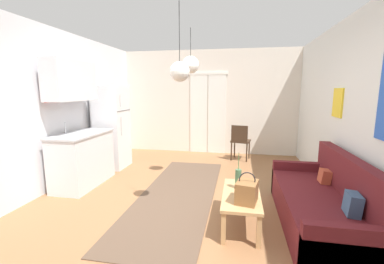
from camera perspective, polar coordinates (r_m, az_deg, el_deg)
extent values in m
cube|color=#8E603D|center=(3.59, -3.59, -18.78)|extent=(5.08, 7.62, 0.10)
cube|color=silver|center=(6.68, 3.81, 6.73)|extent=(4.68, 0.10, 2.67)
cube|color=white|center=(6.67, 1.53, 4.03)|extent=(0.45, 0.02, 2.04)
cube|color=white|center=(6.62, 5.60, 3.94)|extent=(0.45, 0.02, 2.04)
cube|color=white|center=(6.62, 3.65, 13.05)|extent=(1.01, 0.03, 0.06)
cube|color=silver|center=(3.43, 36.54, 2.32)|extent=(0.10, 7.22, 2.67)
cube|color=yellow|center=(4.35, 30.06, 5.75)|extent=(0.02, 0.35, 0.43)
cube|color=silver|center=(4.36, -34.53, 3.65)|extent=(0.10, 7.22, 2.67)
cube|color=red|center=(4.74, -29.29, 8.32)|extent=(0.02, 0.32, 0.40)
cube|color=brown|center=(4.18, -3.13, -13.71)|extent=(1.13, 3.46, 0.01)
cube|color=#5B191E|center=(3.54, 26.42, -15.66)|extent=(0.82, 2.02, 0.41)
cube|color=#5B191E|center=(3.56, 32.02, -11.91)|extent=(0.15, 2.02, 0.88)
cube|color=#5B191E|center=(2.72, 32.36, -22.59)|extent=(0.82, 0.11, 0.54)
cube|color=#5B191E|center=(4.38, 23.11, -9.67)|extent=(0.82, 0.11, 0.54)
cube|color=#3D5B7F|center=(3.09, 32.54, -13.58)|extent=(0.16, 0.23, 0.23)
cube|color=#B74C33|center=(3.90, 27.78, -8.85)|extent=(0.14, 0.18, 0.19)
cube|color=tan|center=(3.23, 11.09, -13.75)|extent=(0.45, 0.99, 0.04)
cube|color=tan|center=(2.92, 7.12, -20.76)|extent=(0.05, 0.05, 0.37)
cube|color=tan|center=(2.93, 14.89, -20.94)|extent=(0.05, 0.05, 0.37)
cube|color=tan|center=(3.73, 8.02, -13.77)|extent=(0.05, 0.05, 0.37)
cube|color=tan|center=(3.74, 13.86, -13.92)|extent=(0.05, 0.05, 0.37)
cylinder|color=#47704C|center=(3.33, 10.38, -10.39)|extent=(0.08, 0.08, 0.25)
cylinder|color=#477F42|center=(3.26, 10.50, -6.49)|extent=(0.01, 0.01, 0.22)
cube|color=brown|center=(2.97, 12.27, -13.06)|extent=(0.27, 0.32, 0.24)
torus|color=black|center=(2.92, 12.37, -10.53)|extent=(0.18, 0.01, 0.18)
cube|color=white|center=(5.64, -17.67, 1.03)|extent=(0.58, 0.64, 1.73)
cube|color=#4C4C51|center=(5.47, -15.13, 4.74)|extent=(0.01, 0.61, 0.01)
cylinder|color=#B7BABF|center=(5.29, -15.89, 6.81)|extent=(0.02, 0.02, 0.24)
cylinder|color=#B7BABF|center=(5.34, -15.64, 1.24)|extent=(0.02, 0.02, 0.38)
cube|color=silver|center=(4.82, -23.38, -5.81)|extent=(0.56, 1.15, 0.89)
cube|color=#B7BABF|center=(4.73, -23.74, -0.43)|extent=(0.59, 1.18, 0.03)
cube|color=#999BA0|center=(4.66, -24.37, -1.18)|extent=(0.36, 0.40, 0.10)
cylinder|color=#B7BABF|center=(4.76, -26.67, 0.83)|extent=(0.02, 0.02, 0.20)
cube|color=silver|center=(4.74, -25.69, 10.38)|extent=(0.32, 1.03, 0.67)
cylinder|color=#382619|center=(6.30, 12.79, -3.88)|extent=(0.03, 0.03, 0.44)
cylinder|color=#382619|center=(6.37, 9.59, -3.64)|extent=(0.03, 0.03, 0.44)
cylinder|color=#382619|center=(5.98, 12.25, -4.59)|extent=(0.03, 0.03, 0.44)
cylinder|color=#382619|center=(6.04, 8.88, -4.33)|extent=(0.03, 0.03, 0.44)
cube|color=#382619|center=(6.12, 10.94, -2.00)|extent=(0.49, 0.48, 0.04)
cube|color=#382619|center=(5.91, 10.66, -0.40)|extent=(0.38, 0.10, 0.38)
cylinder|color=black|center=(3.19, -2.88, 21.74)|extent=(0.01, 0.01, 0.68)
sphere|color=white|center=(3.12, -2.81, 13.44)|extent=(0.24, 0.24, 0.24)
cylinder|color=black|center=(4.45, -0.33, 19.71)|extent=(0.01, 0.01, 0.45)
sphere|color=white|center=(4.40, -0.32, 14.94)|extent=(0.29, 0.29, 0.29)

